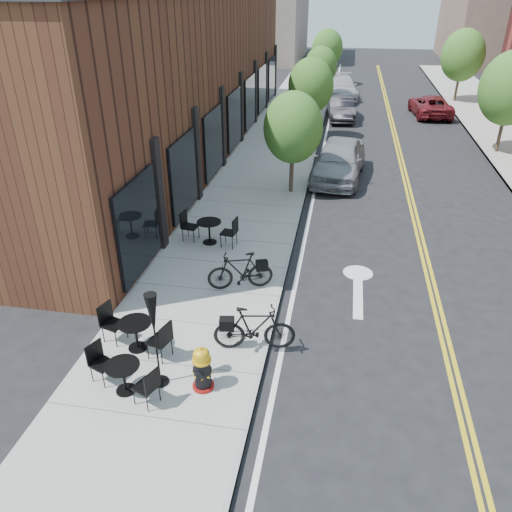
# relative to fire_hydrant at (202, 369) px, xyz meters

# --- Properties ---
(ground) EXTENTS (120.00, 120.00, 0.00)m
(ground) POSITION_rel_fire_hydrant_xyz_m (1.10, 2.05, -0.59)
(ground) COLOR black
(ground) RESTS_ON ground
(sidewalk_near) EXTENTS (4.00, 70.00, 0.12)m
(sidewalk_near) POSITION_rel_fire_hydrant_xyz_m (-0.90, 12.05, -0.53)
(sidewalk_near) COLOR #9E9B93
(sidewalk_near) RESTS_ON ground
(building_near) EXTENTS (5.00, 28.00, 7.00)m
(building_near) POSITION_rel_fire_hydrant_xyz_m (-5.40, 16.05, 2.91)
(building_near) COLOR #482517
(building_near) RESTS_ON ground
(bg_building_left) EXTENTS (8.00, 14.00, 10.00)m
(bg_building_left) POSITION_rel_fire_hydrant_xyz_m (-6.90, 50.05, 4.41)
(bg_building_left) COLOR #726656
(bg_building_left) RESTS_ON ground
(tree_near_a) EXTENTS (2.20, 2.20, 3.81)m
(tree_near_a) POSITION_rel_fire_hydrant_xyz_m (0.50, 11.05, 2.01)
(tree_near_a) COLOR #382B1E
(tree_near_a) RESTS_ON sidewalk_near
(tree_near_b) EXTENTS (2.30, 2.30, 3.98)m
(tree_near_b) POSITION_rel_fire_hydrant_xyz_m (0.50, 19.05, 2.12)
(tree_near_b) COLOR #382B1E
(tree_near_b) RESTS_ON sidewalk_near
(tree_near_c) EXTENTS (2.10, 2.10, 3.67)m
(tree_near_c) POSITION_rel_fire_hydrant_xyz_m (0.50, 27.05, 1.93)
(tree_near_c) COLOR #382B1E
(tree_near_c) RESTS_ON sidewalk_near
(tree_near_d) EXTENTS (2.40, 2.40, 4.11)m
(tree_near_d) POSITION_rel_fire_hydrant_xyz_m (0.50, 35.05, 2.20)
(tree_near_d) COLOR #382B1E
(tree_near_d) RESTS_ON sidewalk_near
(tree_far_b) EXTENTS (2.80, 2.80, 4.62)m
(tree_far_b) POSITION_rel_fire_hydrant_xyz_m (9.70, 18.05, 2.46)
(tree_far_b) COLOR #382B1E
(tree_far_b) RESTS_ON sidewalk_far
(tree_far_c) EXTENTS (2.80, 2.80, 4.62)m
(tree_far_c) POSITION_rel_fire_hydrant_xyz_m (9.70, 30.05, 2.46)
(tree_far_c) COLOR #382B1E
(tree_far_c) RESTS_ON sidewalk_far
(fire_hydrant) EXTENTS (0.51, 0.51, 1.00)m
(fire_hydrant) POSITION_rel_fire_hydrant_xyz_m (0.00, 0.00, 0.00)
(fire_hydrant) COLOR maroon
(fire_hydrant) RESTS_ON sidewalk_near
(bicycle_left) EXTENTS (1.81, 0.99, 1.05)m
(bicycle_left) POSITION_rel_fire_hydrant_xyz_m (-0.01, 3.79, 0.05)
(bicycle_left) COLOR black
(bicycle_left) RESTS_ON sidewalk_near
(bicycle_right) EXTENTS (1.87, 0.82, 1.09)m
(bicycle_right) POSITION_rel_fire_hydrant_xyz_m (0.80, 1.38, 0.07)
(bicycle_right) COLOR black
(bicycle_right) RESTS_ON sidewalk_near
(bistro_set_a) EXTENTS (1.62, 0.98, 0.86)m
(bistro_set_a) POSITION_rel_fire_hydrant_xyz_m (-1.50, -0.37, -0.04)
(bistro_set_a) COLOR black
(bistro_set_a) RESTS_ON sidewalk_near
(bistro_set_b) EXTENTS (1.75, 0.93, 0.92)m
(bistro_set_b) POSITION_rel_fire_hydrant_xyz_m (-1.77, 0.93, -0.01)
(bistro_set_b) COLOR black
(bistro_set_b) RESTS_ON sidewalk_near
(bistro_set_c) EXTENTS (1.79, 0.86, 0.95)m
(bistro_set_c) POSITION_rel_fire_hydrant_xyz_m (-1.50, 6.22, 0.00)
(bistro_set_c) COLOR black
(bistro_set_c) RESTS_ON sidewalk_near
(patio_umbrella) EXTENTS (0.35, 0.35, 2.14)m
(patio_umbrella) POSITION_rel_fire_hydrant_xyz_m (-0.90, -0.02, 1.06)
(patio_umbrella) COLOR black
(patio_umbrella) RESTS_ON sidewalk_near
(parked_car_a) EXTENTS (2.41, 4.98, 1.64)m
(parked_car_a) POSITION_rel_fire_hydrant_xyz_m (2.26, 13.17, 0.22)
(parked_car_a) COLOR gray
(parked_car_a) RESTS_ON ground
(parked_car_b) EXTENTS (1.84, 4.24, 1.36)m
(parked_car_b) POSITION_rel_fire_hydrant_xyz_m (2.05, 23.74, 0.08)
(parked_car_b) COLOR black
(parked_car_b) RESTS_ON ground
(parked_car_c) EXTENTS (2.54, 5.20, 1.46)m
(parked_car_c) POSITION_rel_fire_hydrant_xyz_m (1.90, 30.29, 0.13)
(parked_car_c) COLOR #B3B4B8
(parked_car_c) RESTS_ON ground
(parked_car_far) EXTENTS (2.47, 4.65, 1.25)m
(parked_car_far) POSITION_rel_fire_hydrant_xyz_m (7.46, 25.62, 0.03)
(parked_car_far) COLOR maroon
(parked_car_far) RESTS_ON ground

